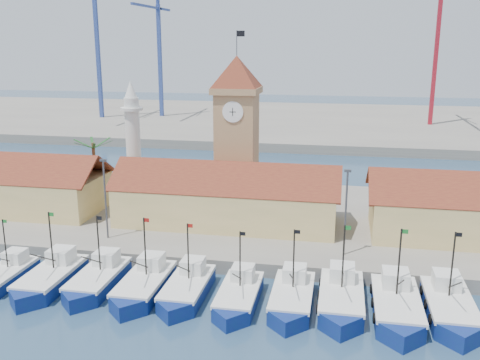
% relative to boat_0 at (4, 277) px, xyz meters
% --- Properties ---
extents(ground, '(400.00, 400.00, 0.00)m').
position_rel_boat_0_xyz_m(ground, '(18.32, -1.94, -0.69)').
color(ground, navy).
rests_on(ground, ground).
extents(quay, '(140.00, 32.00, 1.50)m').
position_rel_boat_0_xyz_m(quay, '(18.32, 22.06, 0.06)').
color(quay, gray).
rests_on(quay, ground).
extents(terminal, '(240.00, 80.00, 2.00)m').
position_rel_boat_0_xyz_m(terminal, '(18.32, 108.06, 0.31)').
color(terminal, gray).
rests_on(terminal, ground).
extents(boat_0, '(3.23, 8.85, 6.70)m').
position_rel_boat_0_xyz_m(boat_0, '(0.00, 0.00, 0.00)').
color(boat_0, navy).
rests_on(boat_0, ground).
extents(boat_1, '(3.72, 10.19, 7.71)m').
position_rel_boat_0_xyz_m(boat_1, '(4.79, 0.10, 0.10)').
color(boat_1, navy).
rests_on(boat_1, ground).
extents(boat_2, '(3.57, 9.79, 7.41)m').
position_rel_boat_0_xyz_m(boat_2, '(9.35, 0.71, 0.07)').
color(boat_2, navy).
rests_on(boat_2, ground).
extents(boat_3, '(3.68, 10.09, 7.63)m').
position_rel_boat_0_xyz_m(boat_3, '(14.12, 0.38, 0.10)').
color(boat_3, navy).
rests_on(boat_3, ground).
extents(boat_4, '(3.52, 9.65, 7.30)m').
position_rel_boat_0_xyz_m(boat_4, '(18.24, 0.50, 0.06)').
color(boat_4, navy).
rests_on(boat_4, ground).
extents(boat_5, '(3.40, 9.31, 7.05)m').
position_rel_boat_0_xyz_m(boat_5, '(23.18, 0.02, 0.04)').
color(boat_5, navy).
rests_on(boat_5, ground).
extents(boat_6, '(3.56, 9.76, 7.38)m').
position_rel_boat_0_xyz_m(boat_6, '(27.90, 0.50, 0.07)').
color(boat_6, navy).
rests_on(boat_6, ground).
extents(boat_7, '(3.81, 10.44, 7.90)m').
position_rel_boat_0_xyz_m(boat_7, '(32.18, 0.98, 0.12)').
color(boat_7, navy).
rests_on(boat_7, ground).
extents(boat_8, '(3.91, 10.71, 8.10)m').
position_rel_boat_0_xyz_m(boat_8, '(36.83, 0.37, 0.14)').
color(boat_8, navy).
rests_on(boat_8, ground).
extents(boat_9, '(3.80, 10.42, 7.88)m').
position_rel_boat_0_xyz_m(boat_9, '(41.25, 1.04, 0.12)').
color(boat_9, navy).
rests_on(boat_9, ground).
extents(hall_center, '(27.04, 10.13, 7.61)m').
position_rel_boat_0_xyz_m(hall_center, '(18.32, 18.06, 3.29)').
color(hall_center, '#E6C67E').
rests_on(hall_center, quay).
extents(clock_tower, '(5.80, 5.80, 22.70)m').
position_rel_boat_0_xyz_m(clock_tower, '(18.32, 24.05, 11.27)').
color(clock_tower, '#A98157').
rests_on(clock_tower, quay).
extents(minaret, '(3.00, 3.00, 16.30)m').
position_rel_boat_0_xyz_m(minaret, '(3.32, 26.06, 9.04)').
color(minaret, silver).
rests_on(minaret, quay).
extents(palm_tree, '(5.60, 5.03, 8.39)m').
position_rel_boat_0_xyz_m(palm_tree, '(-1.68, 24.06, 5.55)').
color(palm_tree, brown).
rests_on(palm_tree, quay).
extents(lamp_posts, '(80.70, 0.25, 9.03)m').
position_rel_boat_0_xyz_m(lamp_posts, '(18.82, 10.06, 5.78)').
color(lamp_posts, '#3F3F44').
rests_on(lamp_posts, quay).
extents(crane_blue_far, '(1.00, 36.64, 45.73)m').
position_rel_boat_0_xyz_m(crane_blue_far, '(-36.17, 98.18, 27.01)').
color(crane_blue_far, '#2F4691').
rests_on(crane_blue_far, terminal).
extents(crane_blue_near, '(1.00, 29.25, 37.98)m').
position_rel_boat_0_xyz_m(crane_blue_near, '(-20.24, 105.03, 22.12)').
color(crane_blue_near, '#2F4691').
rests_on(crane_blue_near, terminal).
extents(crane_red_right, '(1.00, 31.11, 44.69)m').
position_rel_boat_0_xyz_m(crane_red_right, '(54.12, 101.93, 25.96)').
color(crane_red_right, maroon).
rests_on(crane_red_right, terminal).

